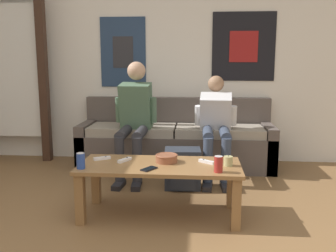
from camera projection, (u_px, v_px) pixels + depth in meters
name	position (u px, v px, depth m)	size (l,w,h in m)	color
wall_back	(161.00, 59.00, 4.68)	(10.00, 0.07, 2.55)	white
door_frame	(8.00, 66.00, 4.64)	(1.00, 0.10, 2.15)	#382319
couch	(176.00, 143.00, 4.51)	(2.29, 0.67, 0.81)	#564C47
coffee_table	(160.00, 173.00, 3.04)	(1.31, 0.56, 0.44)	olive
person_seated_adult	(134.00, 115.00, 4.11)	(0.47, 0.87, 1.25)	#2D2D33
person_seated_teen	(216.00, 123.00, 4.06)	(0.47, 0.89, 1.10)	#384256
backpack	(183.00, 169.00, 3.74)	(0.37, 0.31, 0.40)	#282D38
ceramic_bowl	(167.00, 158.00, 3.09)	(0.19, 0.19, 0.07)	brown
pillar_candle	(228.00, 161.00, 2.98)	(0.07, 0.07, 0.09)	tan
drink_can_blue	(81.00, 161.00, 2.90)	(0.07, 0.07, 0.12)	#28479E
drink_can_red	(218.00, 164.00, 2.80)	(0.07, 0.07, 0.12)	maroon
game_controller_near_left	(125.00, 160.00, 3.11)	(0.10, 0.14, 0.03)	white
game_controller_near_right	(207.00, 162.00, 3.06)	(0.14, 0.11, 0.03)	white
game_controller_far_center	(102.00, 158.00, 3.17)	(0.14, 0.10, 0.03)	white
cell_phone	(149.00, 169.00, 2.88)	(0.13, 0.15, 0.01)	black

